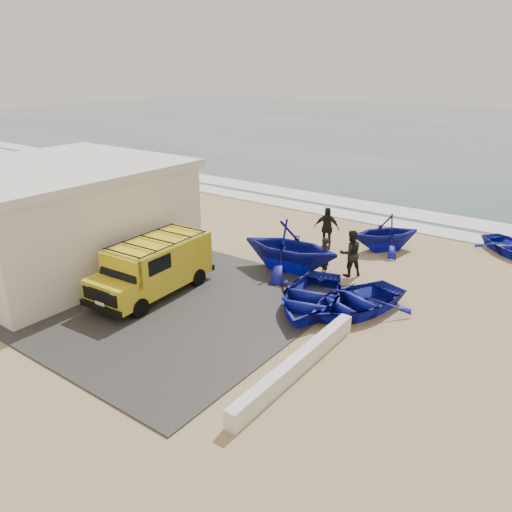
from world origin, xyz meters
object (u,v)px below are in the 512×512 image
Objects in this scene: van at (154,265)px; fisherman_back at (327,228)px; fisherman_middle at (350,253)px; boat_near_left at (310,296)px; fisherman_front at (325,256)px; boat_mid_left at (290,246)px; building at (56,216)px; boat_far_left at (386,232)px; parapet at (297,365)px; boat_near_right at (354,301)px.

fisherman_back is at bearing 68.39° from van.
fisherman_middle is 3.25m from fisherman_back.
fisherman_front reaches higher than boat_near_left.
fisherman_front is 3.20m from fisherman_back.
boat_mid_left is at bearing 58.79° from fisherman_front.
building is 14.48m from boat_far_left.
parapet is at bearing -13.45° from van.
boat_near_left is 1.54m from boat_near_right.
building is 2.87× the size of boat_far_left.
fisherman_middle is at bearing 138.45° from boat_near_right.
parapet is at bearing -152.25° from boat_mid_left.
building reaches higher than boat_near_right.
boat_far_left is 3.68m from fisherman_middle.
van reaches higher than fisherman_back.
boat_far_left is at bearing -31.55° from boat_mid_left.
boat_near_right is 3.32m from fisherman_middle.
building is 12.68m from parapet.
fisherman_back is (-1.50, 2.82, 0.19)m from fisherman_front.
parapet is at bearing 56.05° from fisherman_middle.
van reaches higher than fisherman_front.
van is 8.60m from fisherman_back.
fisherman_back is at bearing -109.15° from boat_far_left.
fisherman_middle is 0.97× the size of fisherman_back.
boat_far_left is (-0.22, 7.17, 0.42)m from boat_near_left.
boat_mid_left is at bearing 124.37° from parapet.
fisherman_front is (-1.03, 2.94, 0.37)m from boat_near_left.
boat_near_left is 2.18× the size of fisherman_middle.
fisherman_front reaches higher than parapet.
parapet is (12.50, -1.00, -1.89)m from building.
building is at bearing -97.53° from boat_far_left.
van reaches higher than parapet.
building is 5.56m from van.
fisherman_front is at bearing 155.81° from boat_near_right.
building is 4.86× the size of fisherman_middle.
van is at bearing 142.77° from boat_mid_left.
fisherman_back is (-0.10, 3.32, -0.09)m from boat_mid_left.
boat_near_left is at bearing 44.00° from fisherman_middle.
boat_near_left is at bearing -48.93° from boat_far_left.
van is 1.53× the size of boat_far_left.
parapet is 1.20× the size of van.
van reaches higher than boat_near_right.
boat_near_left is 1.05× the size of boat_near_right.
parapet is 7.48m from fisherman_middle.
fisherman_middle is at bearing -71.16° from boat_mid_left.
boat_near_right is at bearing 9.29° from boat_near_left.
boat_far_left is 1.69× the size of fisherman_middle.
building is 11.30m from fisherman_front.
building reaches higher than parapet.
van is at bearing -0.02° from fisherman_middle.
boat_mid_left reaches higher than boat_near_left.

